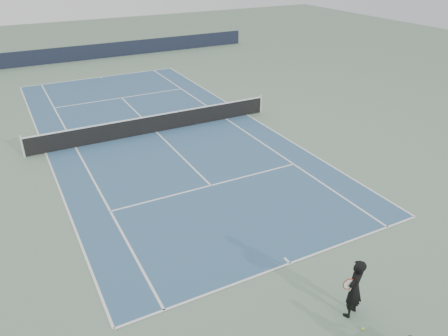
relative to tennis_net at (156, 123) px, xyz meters
name	(u,v)px	position (x,y,z in m)	size (l,w,h in m)	color
ground	(156,132)	(0.00, 0.00, -0.50)	(80.00, 80.00, 0.00)	slate
court_surface	(156,132)	(0.00, 0.00, -0.50)	(10.97, 23.77, 0.01)	#34597B
tennis_net	(156,123)	(0.00, 0.00, 0.00)	(12.90, 0.10, 1.07)	silver
windscreen_far	(82,53)	(0.00, 17.88, 0.10)	(30.00, 0.25, 1.20)	black
tennis_player	(354,288)	(0.21, -14.29, 0.37)	(0.84, 0.68, 1.75)	black
tennis_ball	(363,329)	(0.12, -14.87, -0.47)	(0.07, 0.07, 0.07)	#CBE22E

